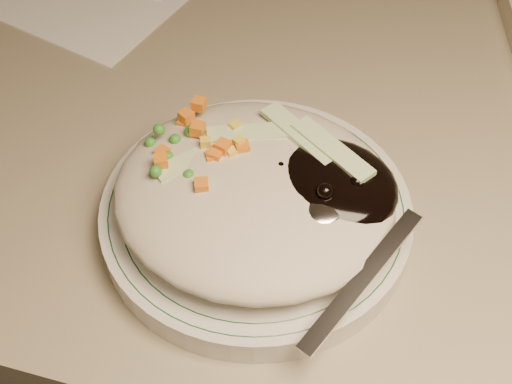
# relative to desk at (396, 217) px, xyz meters

# --- Properties ---
(desk) EXTENTS (1.40, 0.70, 0.74)m
(desk) POSITION_rel_desk_xyz_m (0.00, 0.00, 0.00)
(desk) COLOR gray
(desk) RESTS_ON ground
(plate) EXTENTS (0.22, 0.22, 0.02)m
(plate) POSITION_rel_desk_xyz_m (-0.10, -0.20, 0.21)
(plate) COLOR silver
(plate) RESTS_ON desk
(plate_rim) EXTENTS (0.21, 0.21, 0.00)m
(plate_rim) POSITION_rel_desk_xyz_m (-0.10, -0.20, 0.22)
(plate_rim) COLOR #144723
(plate_rim) RESTS_ON plate
(meal) EXTENTS (0.21, 0.19, 0.05)m
(meal) POSITION_rel_desk_xyz_m (-0.10, -0.20, 0.24)
(meal) COLOR #B8AC95
(meal) RESTS_ON plate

